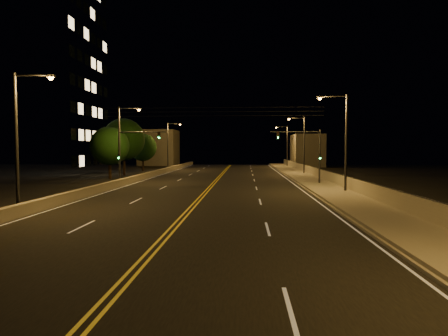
# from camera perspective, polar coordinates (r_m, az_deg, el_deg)

# --- Properties ---
(road) EXTENTS (18.00, 120.00, 0.02)m
(road) POSITION_cam_1_polar(r_m,az_deg,el_deg) (27.60, -3.93, -4.94)
(road) COLOR black
(road) RESTS_ON ground
(sidewalk) EXTENTS (3.60, 120.00, 0.30)m
(sidewalk) POSITION_cam_1_polar(r_m,az_deg,el_deg) (28.34, 18.36, -4.59)
(sidewalk) COLOR gray
(sidewalk) RESTS_ON ground
(curb) EXTENTS (0.14, 120.00, 0.15)m
(curb) POSITION_cam_1_polar(r_m,az_deg,el_deg) (27.92, 14.64, -4.80)
(curb) COLOR gray
(curb) RESTS_ON ground
(parapet_wall) EXTENTS (0.30, 120.00, 1.00)m
(parapet_wall) POSITION_cam_1_polar(r_m,az_deg,el_deg) (28.74, 21.57, -3.24)
(parapet_wall) COLOR #9E9684
(parapet_wall) RESTS_ON sidewalk
(jersey_barrier) EXTENTS (0.45, 120.00, 0.73)m
(jersey_barrier) POSITION_cam_1_polar(r_m,az_deg,el_deg) (30.07, -21.41, -3.80)
(jersey_barrier) COLOR #9E9684
(jersey_barrier) RESTS_ON ground
(distant_building_right) EXTENTS (6.00, 10.00, 6.73)m
(distant_building_right) POSITION_cam_1_polar(r_m,az_deg,el_deg) (81.38, 12.53, 2.63)
(distant_building_right) COLOR slate
(distant_building_right) RESTS_ON ground
(distant_building_left) EXTENTS (8.00, 8.00, 7.89)m
(distant_building_left) POSITION_cam_1_polar(r_m,az_deg,el_deg) (85.47, -9.88, 3.06)
(distant_building_left) COLOR slate
(distant_building_left) RESTS_ON ground
(parapet_rail) EXTENTS (0.06, 120.00, 0.06)m
(parapet_rail) POSITION_cam_1_polar(r_m,az_deg,el_deg) (28.69, 21.59, -2.19)
(parapet_rail) COLOR black
(parapet_rail) RESTS_ON parapet_wall
(lane_markings) EXTENTS (17.32, 116.00, 0.00)m
(lane_markings) POSITION_cam_1_polar(r_m,az_deg,el_deg) (27.53, -3.94, -4.93)
(lane_markings) COLOR silver
(lane_markings) RESTS_ON road
(streetlight_1) EXTENTS (2.55, 0.28, 8.28)m
(streetlight_1) POSITION_cam_1_polar(r_m,az_deg,el_deg) (32.68, 17.61, 4.65)
(streetlight_1) COLOR #2D2D33
(streetlight_1) RESTS_ON ground
(streetlight_2) EXTENTS (2.55, 0.28, 8.28)m
(streetlight_2) POSITION_cam_1_polar(r_m,az_deg,el_deg) (54.42, 11.82, 4.02)
(streetlight_2) COLOR #2D2D33
(streetlight_2) RESTS_ON ground
(streetlight_3) EXTENTS (2.55, 0.28, 8.28)m
(streetlight_3) POSITION_cam_1_polar(r_m,az_deg,el_deg) (75.88, 9.39, 3.75)
(streetlight_3) COLOR #2D2D33
(streetlight_3) RESTS_ON ground
(streetlight_4) EXTENTS (2.55, 0.28, 8.28)m
(streetlight_4) POSITION_cam_1_polar(r_m,az_deg,el_deg) (25.39, -28.53, 4.93)
(streetlight_4) COLOR #2D2D33
(streetlight_4) RESTS_ON ground
(streetlight_5) EXTENTS (2.55, 0.28, 8.28)m
(streetlight_5) POSITION_cam_1_polar(r_m,az_deg,el_deg) (42.02, -15.27, 4.29)
(streetlight_5) COLOR #2D2D33
(streetlight_5) RESTS_ON ground
(streetlight_6) EXTENTS (2.55, 0.28, 8.28)m
(streetlight_6) POSITION_cam_1_polar(r_m,az_deg,el_deg) (66.49, -8.31, 3.86)
(streetlight_6) COLOR #2D2D33
(streetlight_6) RESTS_ON ground
(traffic_signal_right) EXTENTS (5.11, 0.31, 5.71)m
(traffic_signal_right) POSITION_cam_1_polar(r_m,az_deg,el_deg) (39.10, 12.89, 2.69)
(traffic_signal_right) COLOR #2D2D33
(traffic_signal_right) RESTS_ON ground
(traffic_signal_left) EXTENTS (5.11, 0.31, 5.71)m
(traffic_signal_left) POSITION_cam_1_polar(r_m,az_deg,el_deg) (40.44, -14.29, 2.68)
(traffic_signal_left) COLOR #2D2D33
(traffic_signal_left) RESTS_ON ground
(overhead_wires) EXTENTS (22.00, 0.03, 0.83)m
(overhead_wires) POSITION_cam_1_polar(r_m,az_deg,el_deg) (36.95, -2.10, 8.57)
(overhead_wires) COLOR black
(building_tower) EXTENTS (24.00, 15.00, 31.26)m
(building_tower) POSITION_cam_1_polar(r_m,az_deg,el_deg) (67.05, -29.40, 12.28)
(building_tower) COLOR slate
(building_tower) RESTS_ON ground
(tree_0) EXTENTS (4.82, 4.82, 6.53)m
(tree_0) POSITION_cam_1_polar(r_m,az_deg,el_deg) (48.92, -17.04, 3.22)
(tree_0) COLOR black
(tree_0) RESTS_ON ground
(tree_1) EXTENTS (5.94, 5.94, 8.06)m
(tree_1) POSITION_cam_1_polar(r_m,az_deg,el_deg) (55.17, -15.04, 4.22)
(tree_1) COLOR black
(tree_1) RESTS_ON ground
(tree_2) EXTENTS (4.66, 4.66, 6.32)m
(tree_2) POSITION_cam_1_polar(r_m,az_deg,el_deg) (64.61, -12.30, 3.09)
(tree_2) COLOR black
(tree_2) RESTS_ON ground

